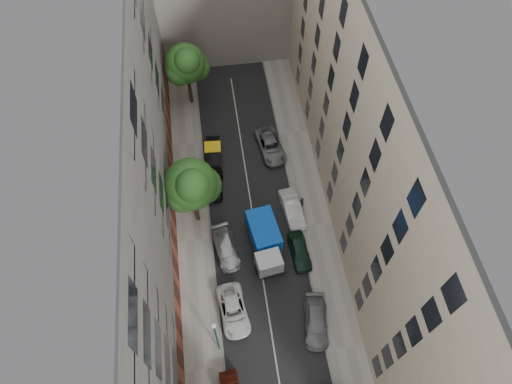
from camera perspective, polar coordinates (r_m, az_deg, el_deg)
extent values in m
plane|color=#4C4C49|center=(41.19, -0.05, -5.17)|extent=(120.00, 120.00, 0.00)
cube|color=black|center=(41.18, -0.05, -5.17)|extent=(8.00, 44.00, 0.02)
cube|color=gray|center=(41.14, -7.70, -6.04)|extent=(3.00, 44.00, 0.15)
cube|color=gray|center=(41.84, 7.44, -4.14)|extent=(3.00, 44.00, 0.15)
cube|color=#4E4B49|center=(33.58, -18.99, 0.59)|extent=(8.00, 44.00, 20.00)
cube|color=#BAAB90|center=(35.26, 17.99, 4.82)|extent=(8.00, 44.00, 20.00)
cube|color=black|center=(39.99, 1.14, -6.80)|extent=(2.96, 5.86, 0.31)
cube|color=#A1A3A5|center=(38.33, 1.62, -8.82)|extent=(2.29, 1.94, 1.76)
cube|color=blue|center=(39.43, 0.96, -4.90)|extent=(2.80, 4.02, 1.87)
cylinder|color=black|center=(39.24, 0.14, -9.64)|extent=(0.29, 0.87, 0.87)
cylinder|color=black|center=(39.41, 3.01, -9.25)|extent=(0.29, 0.87, 0.87)
cylinder|color=black|center=(40.78, -0.59, -4.97)|extent=(0.29, 0.87, 0.87)
cylinder|color=black|center=(40.93, 2.15, -4.63)|extent=(0.29, 0.87, 0.87)
imported|color=silver|center=(37.83, -2.86, -14.58)|extent=(2.62, 4.84, 1.29)
imported|color=#B3B4B8|center=(39.91, -3.78, -7.02)|extent=(2.45, 4.63, 1.28)
imported|color=black|center=(43.30, -5.18, 1.01)|extent=(1.92, 3.89, 1.28)
imported|color=black|center=(45.38, -5.34, 4.82)|extent=(1.67, 4.13, 1.33)
imported|color=slate|center=(37.82, 7.53, -15.79)|extent=(2.48, 4.68, 1.29)
imported|color=#142E21|center=(39.86, 5.49, -7.37)|extent=(1.74, 3.94, 1.32)
imported|color=silver|center=(41.71, 4.54, -2.15)|extent=(1.97, 4.47, 1.43)
imported|color=slate|center=(45.77, 1.82, 5.78)|extent=(2.94, 5.14, 1.35)
cylinder|color=#382619|center=(40.87, -7.44, -2.37)|extent=(0.36, 0.36, 2.77)
cylinder|color=#382619|center=(38.86, -7.82, -0.61)|extent=(0.24, 0.24, 1.98)
sphere|color=#22501A|center=(37.24, -8.17, 0.96)|extent=(4.36, 4.36, 4.36)
sphere|color=#22501A|center=(38.21, -6.70, 0.84)|extent=(3.27, 3.27, 3.27)
sphere|color=#22501A|center=(37.48, -9.08, -0.26)|extent=(3.05, 3.05, 3.05)
sphere|color=#22501A|center=(35.93, -7.96, 0.85)|extent=(2.84, 2.84, 2.84)
cylinder|color=#382619|center=(49.99, -8.19, 12.17)|extent=(0.36, 0.36, 2.60)
cylinder|color=#382619|center=(48.45, -8.51, 14.01)|extent=(0.24, 0.24, 1.85)
sphere|color=#22501A|center=(47.24, -8.80, 15.61)|extent=(3.96, 3.96, 3.96)
sphere|color=#22501A|center=(48.10, -7.59, 15.27)|extent=(2.97, 2.97, 2.97)
sphere|color=#22501A|center=(47.24, -9.55, 14.62)|extent=(2.77, 2.77, 2.77)
sphere|color=#22501A|center=(45.99, -8.64, 15.87)|extent=(2.57, 2.57, 2.57)
cylinder|color=#185530|center=(34.70, -4.92, -17.75)|extent=(0.14, 0.14, 5.99)
sphere|color=silver|center=(31.73, -5.35, -16.32)|extent=(0.36, 0.36, 0.36)
imported|color=black|center=(41.84, 5.67, -1.35)|extent=(0.69, 0.58, 1.62)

